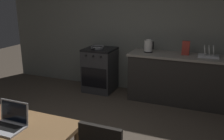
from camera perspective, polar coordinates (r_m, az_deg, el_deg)
back_wall at (r=4.90m, az=8.22°, el=10.73°), size 6.40×0.10×2.78m
kitchen_counter at (r=4.62m, az=17.38°, el=-2.14°), size 2.16×0.64×0.90m
stove_oven at (r=5.04m, az=-2.83°, el=0.11°), size 0.60×0.62×0.90m
dining_table at (r=2.45m, az=-23.33°, el=-14.58°), size 1.12×0.83×0.73m
laptop at (r=2.45m, az=-23.16°, el=-11.38°), size 0.32×0.25×0.23m
electric_kettle at (r=4.59m, az=8.56°, el=5.57°), size 0.18×0.16×0.24m
frying_pan at (r=4.93m, az=-3.51°, el=5.39°), size 0.26×0.43×0.05m
cereal_box at (r=4.50m, az=16.97°, el=4.97°), size 0.13×0.05×0.25m
dish_rack at (r=4.48m, az=21.81°, el=3.43°), size 0.34×0.26×0.21m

